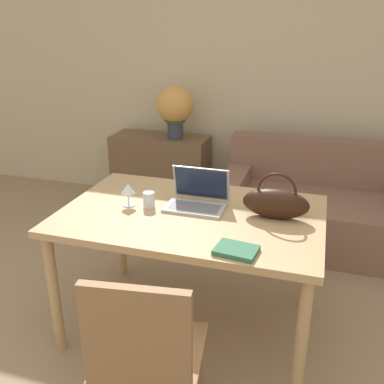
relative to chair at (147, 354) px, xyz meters
The scene contains 11 objects.
wall_back 2.99m from the chair, 92.14° to the left, with size 10.00×0.06×2.70m.
dining_table 0.84m from the chair, 94.08° to the left, with size 1.44×0.95×0.78m.
chair is the anchor object (origin of this frame).
couch 2.33m from the chair, 73.53° to the left, with size 1.68×0.90×0.82m.
sideboard 2.74m from the chair, 109.78° to the left, with size 0.95×0.40×0.72m.
laptop 0.97m from the chair, 93.14° to the left, with size 0.34×0.25×0.21m.
drinking_glass 0.92m from the chair, 111.03° to the left, with size 0.07×0.07×0.09m.
wine_glass 0.98m from the chair, 118.51° to the left, with size 0.08×0.08×0.13m.
handbag 1.03m from the chair, 65.62° to the left, with size 0.36×0.13×0.26m.
flower_vase 2.69m from the chair, 106.51° to the left, with size 0.35×0.35×0.50m.
book 0.59m from the chair, 58.07° to the left, with size 0.21×0.17×0.02m.
Camera 1 is at (0.69, -1.38, 1.76)m, focal length 40.00 mm.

